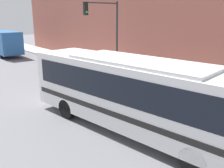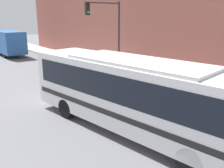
{
  "view_description": "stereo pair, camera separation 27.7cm",
  "coord_description": "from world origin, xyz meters",
  "px_view_note": "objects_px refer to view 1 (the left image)",
  "views": [
    {
      "loc": [
        -8.17,
        -4.63,
        5.11
      ],
      "look_at": [
        0.09,
        5.58,
        1.42
      ],
      "focal_mm": 40.0,
      "sensor_mm": 36.0,
      "label": 1
    },
    {
      "loc": [
        -7.95,
        -4.8,
        5.11
      ],
      "look_at": [
        0.09,
        5.58,
        1.42
      ],
      "focal_mm": 40.0,
      "sensor_mm": 36.0,
      "label": 2
    }
  ],
  "objects_px": {
    "fire_hydrant": "(178,86)",
    "traffic_light_pole": "(107,26)",
    "city_bus": "(138,92)",
    "delivery_truck": "(4,42)",
    "pedestrian_near_corner": "(127,63)",
    "parking_meter": "(146,70)"
  },
  "relations": [
    {
      "from": "delivery_truck",
      "to": "traffic_light_pole",
      "type": "height_order",
      "value": "traffic_light_pole"
    },
    {
      "from": "traffic_light_pole",
      "to": "fire_hydrant",
      "type": "bearing_deg",
      "value": -82.0
    },
    {
      "from": "traffic_light_pole",
      "to": "parking_meter",
      "type": "bearing_deg",
      "value": -75.65
    },
    {
      "from": "parking_meter",
      "to": "pedestrian_near_corner",
      "type": "bearing_deg",
      "value": 70.79
    },
    {
      "from": "delivery_truck",
      "to": "parking_meter",
      "type": "relative_size",
      "value": 5.56
    },
    {
      "from": "delivery_truck",
      "to": "parking_meter",
      "type": "xyz_separation_m",
      "value": [
        3.99,
        -20.65,
        -0.57
      ]
    },
    {
      "from": "delivery_truck",
      "to": "parking_meter",
      "type": "bearing_deg",
      "value": -79.06
    },
    {
      "from": "fire_hydrant",
      "to": "pedestrian_near_corner",
      "type": "bearing_deg",
      "value": 79.36
    },
    {
      "from": "city_bus",
      "to": "delivery_truck",
      "type": "xyz_separation_m",
      "value": [
        2.02,
        25.85,
        -0.22
      ]
    },
    {
      "from": "traffic_light_pole",
      "to": "pedestrian_near_corner",
      "type": "bearing_deg",
      "value": -3.76
    },
    {
      "from": "fire_hydrant",
      "to": "pedestrian_near_corner",
      "type": "xyz_separation_m",
      "value": [
        1.18,
        6.29,
        0.41
      ]
    },
    {
      "from": "city_bus",
      "to": "pedestrian_near_corner",
      "type": "height_order",
      "value": "city_bus"
    },
    {
      "from": "delivery_truck",
      "to": "fire_hydrant",
      "type": "xyz_separation_m",
      "value": [
        3.99,
        -23.55,
        -1.13
      ]
    },
    {
      "from": "delivery_truck",
      "to": "parking_meter",
      "type": "distance_m",
      "value": 21.04
    },
    {
      "from": "city_bus",
      "to": "fire_hydrant",
      "type": "relative_size",
      "value": 15.8
    },
    {
      "from": "fire_hydrant",
      "to": "traffic_light_pole",
      "type": "height_order",
      "value": "traffic_light_pole"
    },
    {
      "from": "fire_hydrant",
      "to": "parking_meter",
      "type": "xyz_separation_m",
      "value": [
        0.0,
        2.9,
        0.56
      ]
    },
    {
      "from": "fire_hydrant",
      "to": "traffic_light_pole",
      "type": "bearing_deg",
      "value": 98.0
    },
    {
      "from": "traffic_light_pole",
      "to": "pedestrian_near_corner",
      "type": "xyz_separation_m",
      "value": [
        2.09,
        -0.14,
        -3.22
      ]
    },
    {
      "from": "delivery_truck",
      "to": "pedestrian_near_corner",
      "type": "distance_m",
      "value": 18.02
    },
    {
      "from": "city_bus",
      "to": "delivery_truck",
      "type": "relative_size",
      "value": 1.54
    },
    {
      "from": "traffic_light_pole",
      "to": "pedestrian_near_corner",
      "type": "height_order",
      "value": "traffic_light_pole"
    }
  ]
}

